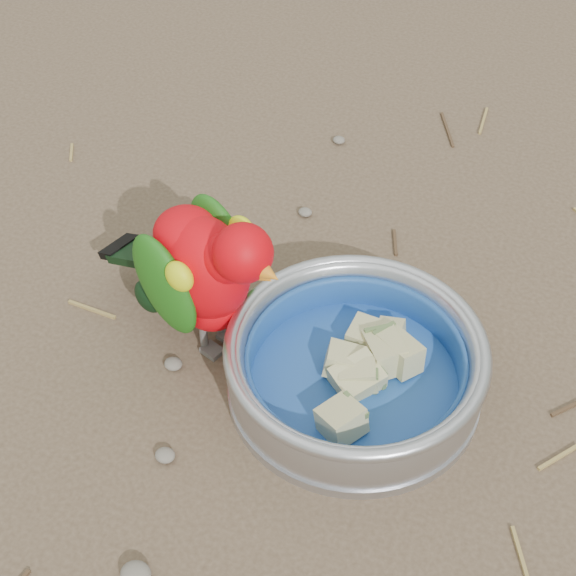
% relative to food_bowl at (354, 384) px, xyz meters
% --- Properties ---
extents(ground, '(60.00, 60.00, 0.00)m').
position_rel_food_bowl_xyz_m(ground, '(-0.10, 0.01, -0.01)').
color(ground, brown).
extents(food_bowl, '(0.22, 0.22, 0.02)m').
position_rel_food_bowl_xyz_m(food_bowl, '(0.00, 0.00, 0.00)').
color(food_bowl, '#B2B2BA').
rests_on(food_bowl, ground).
extents(bowl_wall, '(0.22, 0.22, 0.04)m').
position_rel_food_bowl_xyz_m(bowl_wall, '(0.00, 0.00, 0.03)').
color(bowl_wall, '#B2B2BA').
rests_on(bowl_wall, food_bowl).
extents(fruit_wedges, '(0.13, 0.13, 0.03)m').
position_rel_food_bowl_xyz_m(fruit_wedges, '(0.00, 0.00, 0.02)').
color(fruit_wedges, '#C1BB80').
rests_on(fruit_wedges, food_bowl).
extents(lory_parrot, '(0.22, 0.15, 0.16)m').
position_rel_food_bowl_xyz_m(lory_parrot, '(-0.14, 0.01, 0.07)').
color(lory_parrot, red).
rests_on(lory_parrot, ground).
extents(ground_debris, '(0.90, 0.80, 0.01)m').
position_rel_food_bowl_xyz_m(ground_debris, '(-0.13, 0.03, -0.01)').
color(ground_debris, '#9C8144').
rests_on(ground_debris, ground).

